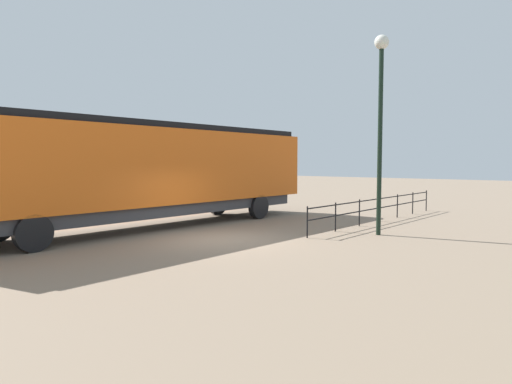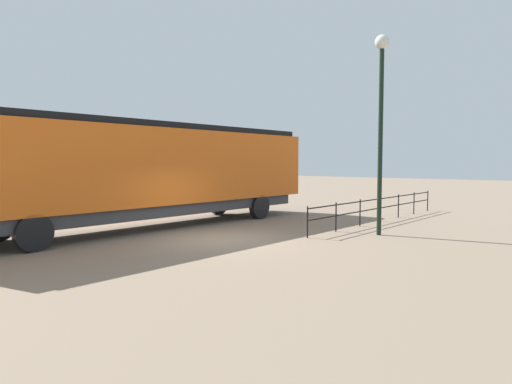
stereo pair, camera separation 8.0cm
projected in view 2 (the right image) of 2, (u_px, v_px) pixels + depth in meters
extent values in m
plane|color=#84705B|center=(220.00, 239.00, 15.26)|extent=(120.00, 120.00, 0.00)
cube|color=orange|center=(150.00, 166.00, 17.69)|extent=(2.96, 15.83, 2.84)
cube|color=black|center=(260.00, 174.00, 22.80)|extent=(2.84, 2.45, 1.99)
cube|color=black|center=(149.00, 126.00, 17.59)|extent=(2.66, 15.20, 0.24)
cube|color=#38383D|center=(150.00, 208.00, 17.80)|extent=(2.66, 14.56, 0.45)
cylinder|color=black|center=(218.00, 203.00, 22.52)|extent=(0.30, 1.10, 1.10)
cylinder|color=black|center=(259.00, 207.00, 20.80)|extent=(0.30, 1.10, 1.10)
cylinder|color=black|center=(33.00, 233.00, 13.11)|extent=(0.30, 1.10, 1.10)
cylinder|color=black|center=(380.00, 142.00, 15.96)|extent=(0.16, 0.16, 6.59)
sphere|color=silver|center=(382.00, 42.00, 15.74)|extent=(0.50, 0.50, 0.50)
cube|color=black|center=(381.00, 199.00, 19.75)|extent=(0.04, 11.31, 0.04)
cube|color=black|center=(381.00, 208.00, 19.78)|extent=(0.04, 11.31, 0.04)
cylinder|color=black|center=(307.00, 222.00, 15.49)|extent=(0.05, 0.05, 1.09)
cylinder|color=black|center=(336.00, 217.00, 16.92)|extent=(0.05, 0.05, 1.09)
cylinder|color=black|center=(360.00, 213.00, 18.35)|extent=(0.05, 0.05, 1.09)
cylinder|color=black|center=(381.00, 209.00, 19.78)|extent=(0.05, 0.05, 1.09)
cylinder|color=black|center=(398.00, 206.00, 21.21)|extent=(0.05, 0.05, 1.09)
cylinder|color=black|center=(414.00, 203.00, 22.65)|extent=(0.05, 0.05, 1.09)
cylinder|color=black|center=(428.00, 201.00, 24.08)|extent=(0.05, 0.05, 1.09)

